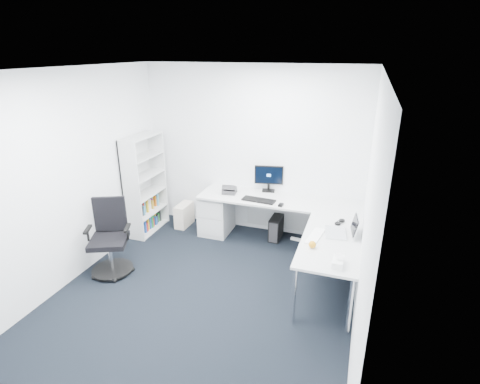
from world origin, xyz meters
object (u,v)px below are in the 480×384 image
(bookshelf, at_px, (145,185))
(monitor, at_px, (269,178))
(l_desk, at_px, (273,230))
(laptop, at_px, (336,224))
(task_chair, at_px, (108,239))

(bookshelf, relative_size, monitor, 3.56)
(l_desk, distance_m, monitor, 0.89)
(bookshelf, xyz_separation_m, laptop, (3.11, -0.60, 0.05))
(l_desk, bearing_deg, laptop, -30.57)
(task_chair, bearing_deg, bookshelf, 75.90)
(bookshelf, height_order, task_chair, bookshelf)
(bookshelf, xyz_separation_m, task_chair, (0.22, -1.31, -0.30))
(l_desk, distance_m, task_chair, 2.33)
(l_desk, xyz_separation_m, monitor, (-0.24, 0.63, 0.58))
(bookshelf, xyz_separation_m, monitor, (1.93, 0.58, 0.13))
(laptop, bearing_deg, l_desk, 141.77)
(monitor, bearing_deg, l_desk, -79.90)
(l_desk, bearing_deg, monitor, 111.23)
(l_desk, relative_size, bookshelf, 1.53)
(bookshelf, bearing_deg, l_desk, -1.32)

